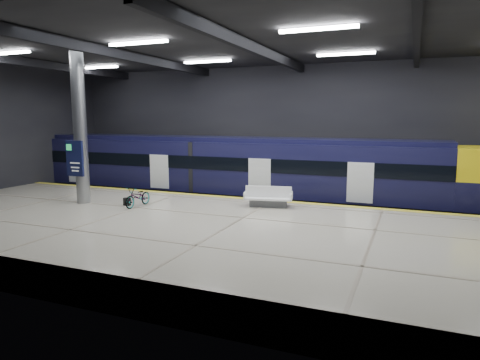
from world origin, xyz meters
The scene contains 10 objects.
ground centered at (0.00, 0.00, 0.00)m, with size 30.00×30.00×0.00m, color black.
room_shell centered at (0.00, 0.00, 5.72)m, with size 30.10×16.10×8.05m.
platform centered at (0.00, -2.50, 0.55)m, with size 30.00×11.00×1.10m, color beige.
safety_strip centered at (0.00, 2.75, 1.11)m, with size 30.00×0.40×0.01m, color gold.
rails centered at (0.00, 5.50, 0.08)m, with size 30.00×1.52×0.16m.
train centered at (-2.34, 5.50, 2.06)m, with size 29.40×2.84×3.79m.
bench centered at (0.26, 1.34, 1.43)m, with size 2.24×1.29×0.93m.
bicycle centered at (-5.12, -0.78, 1.54)m, with size 0.59×1.68×0.88m, color #99999E.
pannier_bag centered at (-5.72, -0.78, 1.28)m, with size 0.30×0.18×0.35m, color black.
info_column centered at (-8.00, -1.03, 4.46)m, with size 0.90×0.78×6.90m.
Camera 1 is at (6.11, -16.34, 5.03)m, focal length 32.00 mm.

